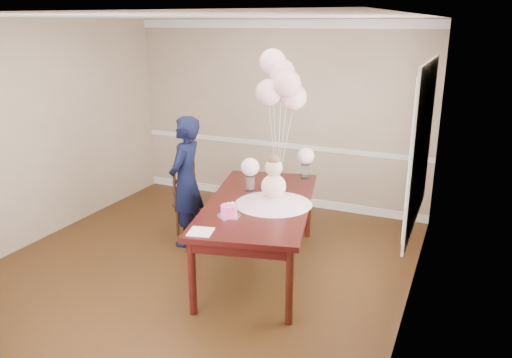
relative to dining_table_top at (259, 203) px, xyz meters
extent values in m
cube|color=#311C0C|center=(-0.64, -0.34, -0.79)|extent=(4.50, 5.00, 0.00)
cube|color=white|center=(-0.64, -0.34, 1.91)|extent=(4.50, 5.00, 0.02)
cube|color=tan|center=(-0.64, 2.16, 0.56)|extent=(4.50, 0.02, 2.70)
cube|color=tan|center=(-2.89, -0.34, 0.56)|extent=(0.02, 5.00, 2.70)
cube|color=tan|center=(1.61, -0.34, 0.56)|extent=(0.02, 5.00, 2.70)
cube|color=white|center=(-0.64, 2.15, 0.11)|extent=(4.50, 0.02, 0.07)
cube|color=white|center=(-0.64, 2.15, 1.84)|extent=(4.50, 0.02, 0.12)
cube|color=white|center=(-0.64, 2.15, -0.73)|extent=(4.50, 0.02, 0.12)
cube|color=white|center=(1.59, 0.16, 0.76)|extent=(0.02, 1.66, 1.56)
cube|color=white|center=(1.57, 0.16, 0.76)|extent=(0.01, 1.50, 1.40)
cube|color=black|center=(0.00, 0.00, 0.00)|extent=(1.55, 2.36, 0.05)
cube|color=black|center=(0.00, 0.00, -0.08)|extent=(1.42, 2.23, 0.11)
cylinder|color=black|center=(-0.22, -1.07, -0.41)|extent=(0.09, 0.09, 0.76)
cylinder|color=black|center=(0.67, -0.87, -0.41)|extent=(0.09, 0.09, 0.76)
cylinder|color=black|center=(-0.67, 0.87, -0.41)|extent=(0.09, 0.09, 0.76)
cylinder|color=black|center=(0.22, 1.07, -0.41)|extent=(0.09, 0.09, 0.76)
cone|color=#E2A7CD|center=(0.17, -0.02, 0.08)|extent=(0.99, 0.99, 0.11)
sphere|color=#FFA1C3|center=(0.17, -0.02, 0.22)|extent=(0.26, 0.26, 0.26)
sphere|color=beige|center=(0.17, -0.02, 0.43)|extent=(0.18, 0.18, 0.18)
sphere|color=brown|center=(0.17, -0.02, 0.49)|extent=(0.13, 0.13, 0.13)
cylinder|color=silver|center=(-0.10, -0.52, 0.03)|extent=(0.29, 0.29, 0.01)
cylinder|color=#FF50AD|center=(-0.10, -0.52, 0.09)|extent=(0.20, 0.20, 0.11)
sphere|color=silver|center=(-0.10, -0.52, 0.16)|extent=(0.03, 0.03, 0.03)
sphere|color=white|center=(-0.07, -0.50, 0.16)|extent=(0.03, 0.03, 0.03)
cylinder|color=white|center=(-0.23, 0.28, 0.11)|extent=(0.13, 0.13, 0.17)
sphere|color=#FAD2D6|center=(-0.23, 0.28, 0.31)|extent=(0.21, 0.21, 0.21)
cylinder|color=silver|center=(0.19, 0.99, 0.11)|extent=(0.13, 0.13, 0.17)
sphere|color=#F5CDDB|center=(0.19, 0.99, 0.31)|extent=(0.21, 0.21, 0.21)
cube|color=white|center=(-0.16, -0.98, 0.03)|extent=(0.26, 0.26, 0.01)
cylinder|color=silver|center=(-0.03, 0.60, 0.04)|extent=(0.05, 0.05, 0.02)
sphere|color=#F1AAB9|center=(-0.14, 0.58, 1.11)|extent=(0.30, 0.30, 0.30)
sphere|color=#E7A3B7|center=(0.09, 0.58, 1.22)|extent=(0.30, 0.30, 0.30)
sphere|color=#EDA8C9|center=(-0.03, 0.72, 1.33)|extent=(0.30, 0.30, 0.30)
sphere|color=#FBB1D3|center=(-0.14, 0.71, 1.44)|extent=(0.30, 0.30, 0.30)
sphere|color=#FFB4C2|center=(0.11, 0.73, 1.06)|extent=(0.30, 0.30, 0.30)
cylinder|color=white|center=(-0.08, 0.59, 0.49)|extent=(0.10, 0.03, 0.91)
cylinder|color=white|center=(0.03, 0.59, 0.55)|extent=(0.12, 0.03, 1.01)
cylinder|color=white|center=(-0.03, 0.66, 0.60)|extent=(0.01, 0.11, 1.12)
cylinder|color=white|center=(-0.09, 0.66, 0.66)|extent=(0.11, 0.09, 1.23)
cylinder|color=white|center=(0.04, 0.67, 0.47)|extent=(0.13, 0.11, 0.84)
cube|color=#34180E|center=(-1.12, 0.53, -0.37)|extent=(0.51, 0.51, 0.05)
cylinder|color=#371D0F|center=(-1.33, 0.42, -0.58)|extent=(0.05, 0.05, 0.40)
cylinder|color=black|center=(-1.00, 0.33, -0.58)|extent=(0.05, 0.05, 0.40)
cylinder|color=#32170D|center=(-1.24, 0.74, -0.58)|extent=(0.05, 0.05, 0.40)
cylinder|color=#37120F|center=(-0.91, 0.65, -0.58)|extent=(0.05, 0.05, 0.40)
cylinder|color=#361E0E|center=(-1.34, 0.42, -0.09)|extent=(0.05, 0.05, 0.52)
cylinder|color=#33160D|center=(-1.25, 0.74, -0.09)|extent=(0.05, 0.05, 0.52)
cube|color=#39150F|center=(-1.30, 0.58, -0.21)|extent=(0.13, 0.37, 0.05)
cube|color=#361F0E|center=(-1.30, 0.58, -0.06)|extent=(0.13, 0.37, 0.05)
cube|color=#3D1410|center=(-1.30, 0.58, 0.09)|extent=(0.13, 0.37, 0.05)
imported|color=black|center=(-1.10, 0.30, 0.02)|extent=(0.45, 0.62, 1.60)
camera|label=1|loc=(1.99, -4.63, 1.87)|focal=35.00mm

